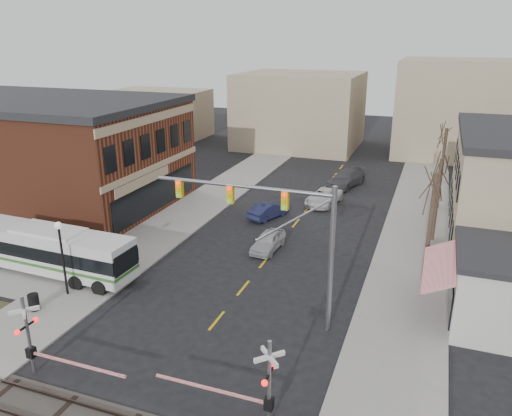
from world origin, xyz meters
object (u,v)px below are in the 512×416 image
Objects in this scene: traffic_signal_mast at (280,223)px; rr_crossing_west at (36,338)px; trash_bin at (34,302)px; car_c at (324,197)px; car_a at (268,241)px; street_lamp at (61,244)px; pedestrian_near at (115,259)px; transit_bus at (51,250)px; rr_crossing_east at (259,383)px; pedestrian_far at (103,246)px; car_b at (269,210)px; car_d at (346,178)px.

rr_crossing_west is at bearing -137.23° from traffic_signal_mast.
car_c is (11.21, 24.34, 0.09)m from trash_bin.
traffic_signal_mast reaches higher than car_a.
car_a is at bearing 52.75° from trash_bin.
street_lamp is 4.37m from pedestrian_near.
rr_crossing_east is at bearing -24.86° from transit_bus.
pedestrian_near is (3.80, 1.47, -0.67)m from transit_bus.
street_lamp is 2.49× the size of pedestrian_near.
trash_bin is (-13.33, -3.93, -5.13)m from traffic_signal_mast.
rr_crossing_east is 1.40× the size of car_a.
pedestrian_far is at bearing -116.51° from car_c.
trash_bin is 0.24× the size of car_a.
street_lamp is (-3.89, 6.47, 1.44)m from rr_crossing_west.
transit_bus is 2.95× the size of car_a.
rr_crossing_east is 28.38m from car_c.
car_c is (1.52, 11.60, 0.01)m from car_a.
car_c reaches higher than car_a.
rr_crossing_east reaches higher than car_b.
car_c is at bearing 56.13° from transit_bus.
car_d is at bearing 68.22° from street_lamp.
street_lamp is 2.94× the size of pedestrian_far.
rr_crossing_east is 34.86m from car_d.
rr_crossing_west reaches higher than car_c.
trash_bin is at bearing -124.03° from car_a.
pedestrian_near is at bearing 74.59° from street_lamp.
trash_bin is 0.17× the size of car_d.
rr_crossing_west is 1.00× the size of rr_crossing_east.
rr_crossing_west is at bearing -176.95° from rr_crossing_east.
car_d reaches higher than car_c.
car_d is (-1.30, 27.03, -4.91)m from traffic_signal_mast.
transit_bus is at bearing 94.62° from pedestrian_near.
trash_bin is 7.42m from pedestrian_far.
transit_bus is at bearing 77.84° from car_b.
trash_bin is at bearing -103.53° from street_lamp.
rr_crossing_west is 17.92m from car_a.
transit_bus is 30.35m from car_d.
rr_crossing_east is (1.59, -7.69, -3.76)m from traffic_signal_mast.
traffic_signal_mast is at bearing 132.06° from car_b.
car_a is 0.71× the size of car_d.
transit_bus reaches higher than car_b.
pedestrian_near is at bearing 21.23° from transit_bus.
street_lamp is at bearing 121.03° from rr_crossing_west.
car_c is at bearing 64.28° from street_lamp.
street_lamp is at bearing 76.47° from trash_bin.
pedestrian_near is 1.18× the size of pedestrian_far.
transit_bus is 14.76m from car_a.
car_d is at bearing 68.76° from trash_bin.
traffic_signal_mast reaches higher than car_c.
car_d is at bearing -3.38° from pedestrian_far.
rr_crossing_west is (6.71, -8.54, 0.25)m from transit_bus.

